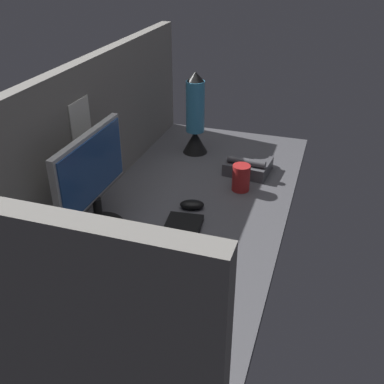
{
  "coord_description": "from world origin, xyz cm",
  "views": [
    {
      "loc": [
        -138.27,
        -50.18,
        94.29
      ],
      "look_at": [
        -7.07,
        0.0,
        14.0
      ],
      "focal_mm": 42.37,
      "sensor_mm": 36.0,
      "label": 1
    }
  ],
  "objects_px": {
    "monitor": "(92,179)",
    "lava_lamp": "(195,120)",
    "desk_phone": "(248,166)",
    "keyboard": "(176,243)",
    "mouse": "(192,205)",
    "mug_red_plastic": "(241,178)"
  },
  "relations": [
    {
      "from": "monitor",
      "to": "lava_lamp",
      "type": "relative_size",
      "value": 1.07
    },
    {
      "from": "monitor",
      "to": "desk_phone",
      "type": "relative_size",
      "value": 2.08
    },
    {
      "from": "keyboard",
      "to": "mouse",
      "type": "height_order",
      "value": "mouse"
    },
    {
      "from": "keyboard",
      "to": "desk_phone",
      "type": "distance_m",
      "value": 0.64
    },
    {
      "from": "keyboard",
      "to": "mug_red_plastic",
      "type": "bearing_deg",
      "value": -21.63
    },
    {
      "from": "desk_phone",
      "to": "mug_red_plastic",
      "type": "bearing_deg",
      "value": -178.43
    },
    {
      "from": "mouse",
      "to": "desk_phone",
      "type": "relative_size",
      "value": 0.47
    },
    {
      "from": "mug_red_plastic",
      "to": "lava_lamp",
      "type": "bearing_deg",
      "value": 44.3
    },
    {
      "from": "monitor",
      "to": "mouse",
      "type": "distance_m",
      "value": 0.42
    },
    {
      "from": "keyboard",
      "to": "mug_red_plastic",
      "type": "xyz_separation_m",
      "value": [
        0.46,
        -0.12,
        0.05
      ]
    },
    {
      "from": "monitor",
      "to": "lava_lamp",
      "type": "distance_m",
      "value": 0.77
    },
    {
      "from": "monitor",
      "to": "mouse",
      "type": "height_order",
      "value": "monitor"
    },
    {
      "from": "keyboard",
      "to": "mug_red_plastic",
      "type": "relative_size",
      "value": 3.27
    },
    {
      "from": "mouse",
      "to": "keyboard",
      "type": "bearing_deg",
      "value": 169.44
    },
    {
      "from": "mouse",
      "to": "mug_red_plastic",
      "type": "distance_m",
      "value": 0.26
    },
    {
      "from": "mouse",
      "to": "lava_lamp",
      "type": "relative_size",
      "value": 0.24
    },
    {
      "from": "monitor",
      "to": "mouse",
      "type": "relative_size",
      "value": 4.45
    },
    {
      "from": "lava_lamp",
      "to": "desk_phone",
      "type": "height_order",
      "value": "lava_lamp"
    },
    {
      "from": "keyboard",
      "to": "desk_phone",
      "type": "height_order",
      "value": "desk_phone"
    },
    {
      "from": "keyboard",
      "to": "mouse",
      "type": "bearing_deg",
      "value": -1.08
    },
    {
      "from": "monitor",
      "to": "keyboard",
      "type": "bearing_deg",
      "value": -92.16
    },
    {
      "from": "keyboard",
      "to": "mug_red_plastic",
      "type": "distance_m",
      "value": 0.48
    }
  ]
}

